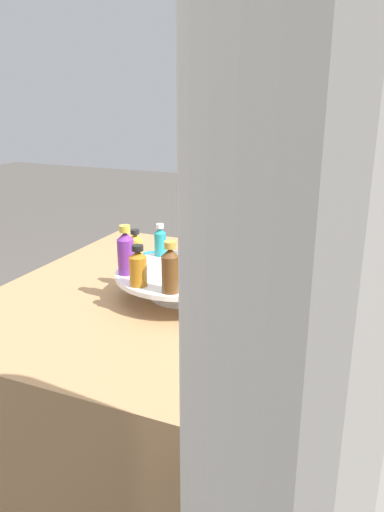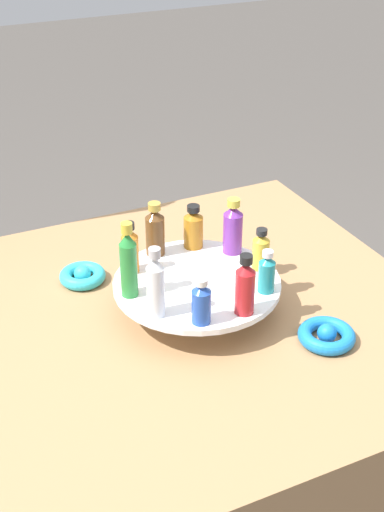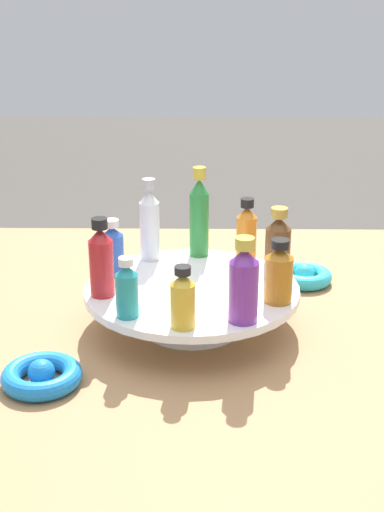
% 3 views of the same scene
% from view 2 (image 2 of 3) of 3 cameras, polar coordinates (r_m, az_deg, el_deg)
% --- Properties ---
extents(party_table, '(0.93, 0.93, 0.74)m').
position_cam_2_polar(party_table, '(1.67, 0.34, -14.81)').
color(party_table, '#9E754C').
rests_on(party_table, ground_plane).
extents(display_stand, '(0.33, 0.33, 0.07)m').
position_cam_2_polar(display_stand, '(1.40, 0.39, -2.62)').
color(display_stand, white).
rests_on(display_stand, party_table).
extents(bottle_amber, '(0.04, 0.04, 0.10)m').
position_cam_2_polar(bottle_amber, '(1.49, 0.11, 2.26)').
color(bottle_amber, '#AD6B19').
rests_on(bottle_amber, display_stand).
extents(bottle_brown, '(0.04, 0.04, 0.12)m').
position_cam_2_polar(bottle_brown, '(1.46, -2.98, 2.03)').
color(bottle_brown, brown).
rests_on(bottle_brown, display_stand).
extents(bottle_orange, '(0.03, 0.03, 0.11)m').
position_cam_2_polar(bottle_orange, '(1.40, -4.98, 0.54)').
color(bottle_orange, orange).
rests_on(bottle_orange, display_stand).
extents(bottle_green, '(0.03, 0.03, 0.15)m').
position_cam_2_polar(bottle_green, '(1.32, -5.11, -0.54)').
color(bottle_green, '#288438').
rests_on(bottle_green, display_stand).
extents(bottle_clear, '(0.03, 0.03, 0.14)m').
position_cam_2_polar(bottle_clear, '(1.26, -2.94, -2.33)').
color(bottle_clear, silver).
rests_on(bottle_clear, display_stand).
extents(bottle_blue, '(0.03, 0.03, 0.09)m').
position_cam_2_polar(bottle_blue, '(1.25, 0.75, -3.73)').
color(bottle_blue, '#234CAD').
rests_on(bottle_blue, display_stand).
extents(bottle_red, '(0.04, 0.04, 0.12)m').
position_cam_2_polar(bottle_red, '(1.28, 4.26, -2.46)').
color(bottle_red, '#B21E23').
rests_on(bottle_red, display_stand).
extents(bottle_teal, '(0.03, 0.03, 0.09)m').
position_cam_2_polar(bottle_teal, '(1.35, 6.00, -1.35)').
color(bottle_teal, teal).
rests_on(bottle_teal, display_stand).
extents(bottle_gold, '(0.03, 0.03, 0.09)m').
position_cam_2_polar(bottle_gold, '(1.42, 5.52, 0.45)').
color(bottle_gold, gold).
rests_on(bottle_gold, display_stand).
extents(bottle_purple, '(0.04, 0.04, 0.12)m').
position_cam_2_polar(bottle_purple, '(1.46, 3.29, 2.26)').
color(bottle_purple, '#702D93').
rests_on(bottle_purple, display_stand).
extents(ribbon_bow_teal, '(0.10, 0.10, 0.04)m').
position_cam_2_polar(ribbon_bow_teal, '(1.53, -8.75, -1.54)').
color(ribbon_bow_teal, '#2DB7CC').
rests_on(ribbon_bow_teal, party_table).
extents(ribbon_bow_blue, '(0.11, 0.11, 0.04)m').
position_cam_2_polar(ribbon_bow_blue, '(1.36, 10.72, -6.24)').
color(ribbon_bow_blue, blue).
rests_on(ribbon_bow_blue, party_table).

